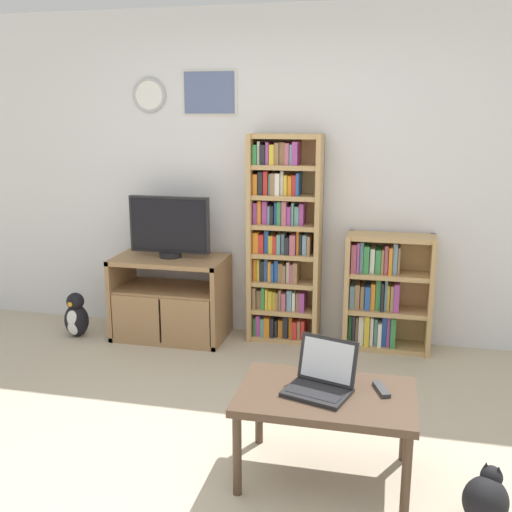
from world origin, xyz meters
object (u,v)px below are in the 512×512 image
object	(u,v)px
penguin_figurine	(76,317)
television	(169,227)
bookshelf_tall	(282,242)
remote_near_laptop	(381,389)
cat	(486,499)
bookshelf_short	(382,293)
tv_stand	(170,297)
coffee_table	(326,403)
laptop	(321,379)

from	to	relation	value
penguin_figurine	television	bearing A→B (deg)	14.15
bookshelf_tall	remote_near_laptop	size ratio (longest dim) A/B	9.95
cat	bookshelf_short	bearing A→B (deg)	129.28
bookshelf_short	remote_near_laptop	distance (m)	1.75
tv_stand	coffee_table	xyz separation A→B (m)	(1.45, -1.67, 0.07)
coffee_table	cat	distance (m)	0.83
bookshelf_tall	bookshelf_short	xyz separation A→B (m)	(0.79, -0.01, -0.36)
television	remote_near_laptop	world-z (taller)	television
tv_stand	cat	xyz separation A→B (m)	(2.20, -1.85, -0.22)
cat	television	bearing A→B (deg)	164.26
cat	remote_near_laptop	bearing A→B (deg)	176.32
remote_near_laptop	laptop	bearing A→B (deg)	171.75
remote_near_laptop	penguin_figurine	size ratio (longest dim) A/B	0.45
television	tv_stand	bearing A→B (deg)	-96.33
bookshelf_short	coffee_table	bearing A→B (deg)	-97.08
bookshelf_tall	bookshelf_short	world-z (taller)	bookshelf_tall
television	laptop	distance (m)	2.23
coffee_table	laptop	bearing A→B (deg)	143.26
laptop	television	bearing A→B (deg)	147.65
remote_near_laptop	bookshelf_tall	bearing A→B (deg)	95.55
laptop	penguin_figurine	size ratio (longest dim) A/B	1.00
remote_near_laptop	bookshelf_short	bearing A→B (deg)	71.57
bookshelf_short	penguin_figurine	world-z (taller)	bookshelf_short
coffee_table	penguin_figurine	world-z (taller)	coffee_table
bookshelf_tall	coffee_table	world-z (taller)	bookshelf_tall
tv_stand	coffee_table	bearing A→B (deg)	-48.93
tv_stand	penguin_figurine	xyz separation A→B (m)	(-0.77, -0.17, -0.17)
tv_stand	penguin_figurine	bearing A→B (deg)	-167.68
tv_stand	bookshelf_tall	xyz separation A→B (m)	(0.89, 0.17, 0.47)
coffee_table	laptop	size ratio (longest dim) A/B	2.35
television	cat	bearing A→B (deg)	-40.48
television	bookshelf_short	world-z (taller)	television
coffee_table	cat	bearing A→B (deg)	-13.73
laptop	bookshelf_tall	bearing A→B (deg)	123.66
remote_near_laptop	cat	distance (m)	0.66
bookshelf_tall	coffee_table	xyz separation A→B (m)	(0.56, -1.84, -0.40)
bookshelf_short	laptop	world-z (taller)	bookshelf_short
bookshelf_tall	laptop	world-z (taller)	bookshelf_tall
bookshelf_short	remote_near_laptop	world-z (taller)	bookshelf_short
television	bookshelf_short	size ratio (longest dim) A/B	0.72
bookshelf_tall	cat	world-z (taller)	bookshelf_tall
bookshelf_short	coffee_table	world-z (taller)	bookshelf_short
tv_stand	bookshelf_short	bearing A→B (deg)	5.47
bookshelf_tall	bookshelf_short	bearing A→B (deg)	-0.60
television	laptop	xyz separation A→B (m)	(1.42, -1.67, -0.39)
laptop	tv_stand	bearing A→B (deg)	148.16
tv_stand	bookshelf_tall	world-z (taller)	bookshelf_tall
remote_near_laptop	cat	xyz separation A→B (m)	(0.49, -0.26, -0.36)
television	bookshelf_short	xyz separation A→B (m)	(1.68, 0.13, -0.48)
television	penguin_figurine	bearing A→B (deg)	-165.85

